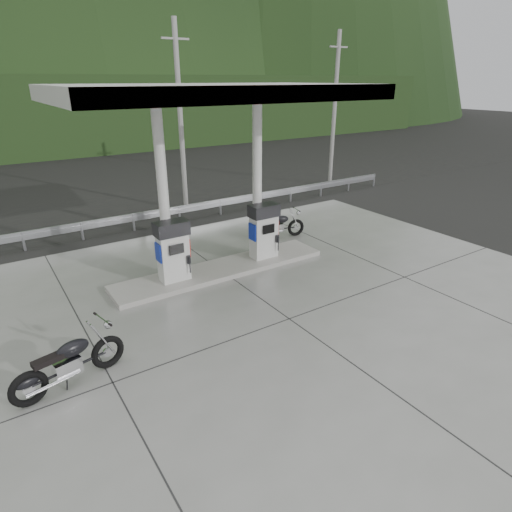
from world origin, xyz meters
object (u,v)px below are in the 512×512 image
motorcycle_right (278,226)px  motorcycle_left (69,363)px  gas_pump_right (264,231)px  gas_pump_left (173,251)px

motorcycle_right → motorcycle_left: bearing=-137.3°
gas_pump_right → motorcycle_left: 7.46m
gas_pump_left → gas_pump_right: same height
gas_pump_right → motorcycle_right: 2.39m
gas_pump_right → motorcycle_right: (1.74, 1.54, -0.58)m
gas_pump_left → motorcycle_left: size_ratio=0.83×
gas_pump_left → motorcycle_right: gas_pump_left is taller
gas_pump_left → gas_pump_right: (3.20, 0.00, 0.00)m
motorcycle_left → motorcycle_right: (8.50, 4.64, -0.04)m
gas_pump_right → motorcycle_left: (-6.77, -3.10, -0.54)m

